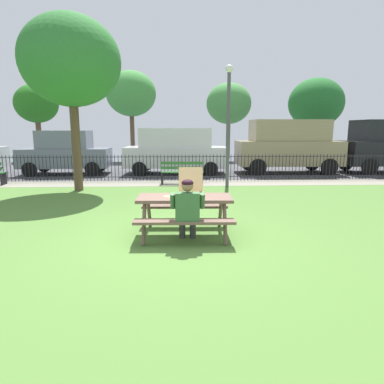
{
  "coord_description": "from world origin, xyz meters",
  "views": [
    {
      "loc": [
        0.13,
        -6.02,
        2.04
      ],
      "look_at": [
        0.41,
        0.82,
        0.75
      ],
      "focal_mm": 31.21,
      "sensor_mm": 36.0,
      "label": 1
    }
  ],
  "objects": [
    {
      "name": "ground",
      "position": [
        0.0,
        1.65,
        -0.01
      ],
      "size": [
        28.0,
        11.31,
        0.02
      ],
      "primitive_type": "cube",
      "color": "#517B34"
    },
    {
      "name": "cobblestone_walkway",
      "position": [
        0.0,
        6.61,
        -0.0
      ],
      "size": [
        28.0,
        1.4,
        0.01
      ],
      "primitive_type": "cube",
      "color": "gray"
    },
    {
      "name": "street_asphalt",
      "position": [
        0.0,
        11.28,
        -0.01
      ],
      "size": [
        28.0,
        7.94,
        0.01
      ],
      "primitive_type": "cube",
      "color": "#424247"
    },
    {
      "name": "picnic_table_foreground",
      "position": [
        0.25,
        0.25,
        0.6
      ],
      "size": [
        1.84,
        1.53,
        0.79
      ],
      "color": "brown",
      "rests_on": "ground"
    },
    {
      "name": "pizza_box_open",
      "position": [
        0.38,
        0.4,
        0.87
      ],
      "size": [
        0.48,
        0.55,
        0.53
      ],
      "color": "tan",
      "rests_on": "picnic_table_foreground"
    },
    {
      "name": "pizza_slice_on_table",
      "position": [
        -0.0,
        0.3,
        0.78
      ],
      "size": [
        0.27,
        0.23,
        0.02
      ],
      "color": "#EBC86A",
      "rests_on": "picnic_table_foreground"
    },
    {
      "name": "adult_at_table",
      "position": [
        0.29,
        -0.25,
        0.66
      ],
      "size": [
        0.62,
        0.6,
        1.19
      ],
      "color": "#383838",
      "rests_on": "ground"
    },
    {
      "name": "iron_fence_streetside",
      "position": [
        -0.0,
        7.31,
        0.53
      ],
      "size": [
        22.08,
        0.03,
        1.04
      ],
      "color": "black",
      "rests_on": "ground"
    },
    {
      "name": "park_bench_center",
      "position": [
        0.28,
        6.47,
        0.42
      ],
      "size": [
        1.62,
        0.53,
        0.85
      ],
      "color": "#2F672C",
      "rests_on": "ground"
    },
    {
      "name": "lamp_post_walkway",
      "position": [
        1.88,
        5.77,
        2.55
      ],
      "size": [
        0.28,
        0.28,
        4.19
      ],
      "color": "#4C4C51",
      "rests_on": "ground"
    },
    {
      "name": "tree_midground_right",
      "position": [
        -3.24,
        5.24,
        4.13
      ],
      "size": [
        3.13,
        3.13,
        5.57
      ],
      "color": "brown",
      "rests_on": "ground"
    },
    {
      "name": "parked_car_left",
      "position": [
        -4.97,
        9.42,
        1.01
      ],
      "size": [
        3.95,
        1.93,
        1.98
      ],
      "color": "slate",
      "rests_on": "ground"
    },
    {
      "name": "parked_car_center",
      "position": [
        0.03,
        9.42,
        1.1
      ],
      "size": [
        4.68,
        2.12,
        2.08
      ],
      "color": "silver",
      "rests_on": "ground"
    },
    {
      "name": "parked_car_right",
      "position": [
        5.24,
        9.42,
        1.31
      ],
      "size": [
        4.72,
        2.1,
        2.46
      ],
      "color": "#998863",
      "rests_on": "ground"
    },
    {
      "name": "far_tree_left",
      "position": [
        -9.19,
        17.06,
        3.67
      ],
      "size": [
        2.79,
        2.79,
        4.96
      ],
      "color": "brown",
      "rests_on": "ground"
    },
    {
      "name": "far_tree_midleft",
      "position": [
        -2.96,
        17.06,
        4.33
      ],
      "size": [
        3.29,
        3.29,
        5.83
      ],
      "color": "brown",
      "rests_on": "ground"
    },
    {
      "name": "far_tree_center",
      "position": [
        3.57,
        17.06,
        3.72
      ],
      "size": [
        3.01,
        3.01,
        5.09
      ],
      "color": "brown",
      "rests_on": "ground"
    },
    {
      "name": "far_tree_midright",
      "position": [
        9.55,
        17.06,
        3.77
      ],
      "size": [
        3.68,
        3.68,
        5.45
      ],
      "color": "brown",
      "rests_on": "ground"
    }
  ]
}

